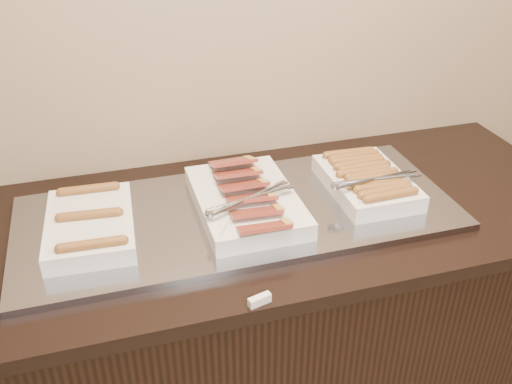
% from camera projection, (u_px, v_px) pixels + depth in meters
% --- Properties ---
extents(counter, '(2.06, 0.76, 0.90)m').
position_uv_depth(counter, '(240.00, 334.00, 1.81)').
color(counter, black).
rests_on(counter, ground).
extents(warming_tray, '(1.20, 0.50, 0.02)m').
position_uv_depth(warming_tray, '(239.00, 213.00, 1.58)').
color(warming_tray, '#8F929C').
rests_on(warming_tray, counter).
extents(dish_left, '(0.23, 0.34, 0.07)m').
position_uv_depth(dish_left, '(90.00, 225.00, 1.46)').
color(dish_left, silver).
rests_on(dish_left, warming_tray).
extents(dish_center, '(0.28, 0.42, 0.09)m').
position_uv_depth(dish_center, '(246.00, 200.00, 1.56)').
color(dish_center, silver).
rests_on(dish_center, warming_tray).
extents(dish_right, '(0.26, 0.32, 0.08)m').
position_uv_depth(dish_right, '(367.00, 180.00, 1.65)').
color(dish_right, silver).
rests_on(dish_right, warming_tray).
extents(label_holder, '(0.06, 0.03, 0.02)m').
position_uv_depth(label_holder, '(260.00, 300.00, 1.27)').
color(label_holder, silver).
rests_on(label_holder, counter).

